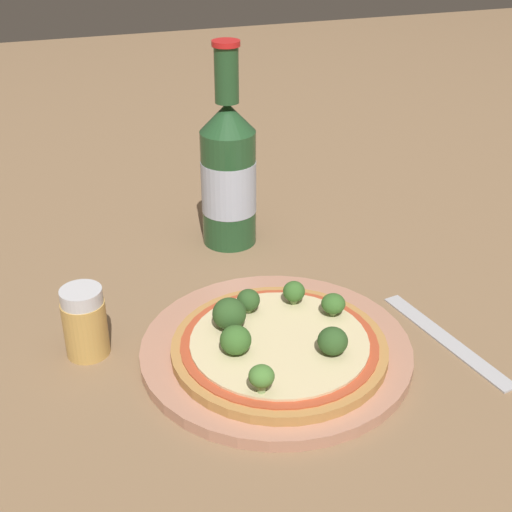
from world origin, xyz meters
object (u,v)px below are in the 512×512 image
at_px(pizza, 279,346).
at_px(beer_bottle, 228,173).
at_px(fork, 446,339).
at_px(pepper_shaker, 85,322).

xyz_separation_m(pizza, beer_bottle, (0.03, 0.25, 0.07)).
bearing_deg(pizza, beer_bottle, 83.94).
height_order(pizza, fork, pizza).
bearing_deg(fork, beer_bottle, 17.91).
bearing_deg(fork, pepper_shaker, 64.94).
relative_size(beer_bottle, fork, 1.40).
distance_m(pizza, fork, 0.17).
bearing_deg(beer_bottle, pepper_shaker, -137.63).
height_order(pizza, beer_bottle, beer_bottle).
relative_size(pizza, pepper_shaker, 2.85).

